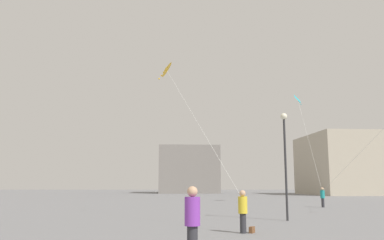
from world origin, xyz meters
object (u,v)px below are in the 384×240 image
Objects in this scene: building_centre_hall at (187,170)px; building_right_hall at (375,165)px; person_in_yellow at (241,209)px; kite_amber_diamond at (165,70)px; person_in_purple at (191,219)px; lamppost_west at (284,149)px; kite_cyan_delta at (297,101)px; handbag_beside_flyer at (250,230)px; person_in_teal at (321,196)px.

building_centre_hall is 0.60× the size of building_right_hall.
person_in_yellow is 11.88m from kite_amber_diamond.
person_in_yellow is 5.90m from person_in_purple.
kite_cyan_delta is at bearing 72.75° from lamppost_west.
person_in_purple is 5.66× the size of handbag_beside_flyer.
kite_cyan_delta is at bearing 53.67° from kite_amber_diamond.
person_in_purple is at bearing -114.13° from lamppost_west.
building_centre_hall is at bearing 179.49° from person_in_teal.
handbag_beside_flyer is (-32.76, -60.80, -5.45)m from building_right_hall.
kite_amber_diamond reaches higher than person_in_teal.
building_centre_hall is 39.37m from building_right_hall.
person_in_purple is 15.82m from kite_amber_diamond.
person_in_purple reaches higher than person_in_yellow.
kite_amber_diamond is at bearing 88.75° from person_in_purple.
handbag_beside_flyer is at bearing -37.21° from person_in_teal.
person_in_purple is at bearing -89.35° from building_centre_hall.
building_centre_hall is 76.95m from handbag_beside_flyer.
lamppost_west is (4.96, 11.07, 2.75)m from person_in_purple.
person_in_yellow is 0.86m from handbag_beside_flyer.
handbag_beside_flyer is at bearing -116.06° from lamppost_west.
person_in_yellow is at bearing -87.84° from building_centre_hall.
person_in_purple is at bearing -112.23° from handbag_beside_flyer.
kite_amber_diamond is (-3.56, 8.08, 7.94)m from person_in_yellow.
building_centre_hall is at bearing 92.42° from handbag_beside_flyer.
building_centre_hall reaches higher than person_in_yellow.
building_right_hall is at bearing 61.47° from lamppost_west.
person_in_teal is at bearing 64.59° from handbag_beside_flyer.
kite_amber_diamond reaches higher than lamppost_west.
person_in_teal is 0.29× the size of lamppost_west.
building_right_hall reaches higher than lamppost_west.
handbag_beside_flyer is (2.31, 5.66, -0.87)m from person_in_purple.
person_in_purple is 75.28m from building_right_hall.
kite_cyan_delta is at bearing 165.77° from person_in_teal.
person_in_yellow is at bearing -66.25° from kite_amber_diamond.
building_right_hall reaches higher than person_in_yellow.
person_in_teal is 0.17× the size of kite_cyan_delta.
person_in_teal is 0.19× the size of kite_amber_diamond.
kite_amber_diamond is 68.84m from building_centre_hall.
person_in_purple is at bearing -117.82° from building_right_hall.
building_centre_hall is at bearing 156.14° from building_right_hall.
person_in_teal is at bearing -119.48° from building_right_hall.
building_centre_hall reaches higher than kite_amber_diamond.
lamppost_west is at bearing 57.95° from person_in_purple.
person_in_purple reaches higher than person_in_teal.
building_right_hall reaches higher than handbag_beside_flyer.
kite_amber_diamond is at bearing -90.55° from building_centre_hall.
building_centre_hall reaches higher than person_in_teal.
person_in_teal is 17.76m from kite_amber_diamond.
kite_amber_diamond is at bearing 30.57° from person_in_yellow.
building_centre_hall is at bearing 89.45° from kite_amber_diamond.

